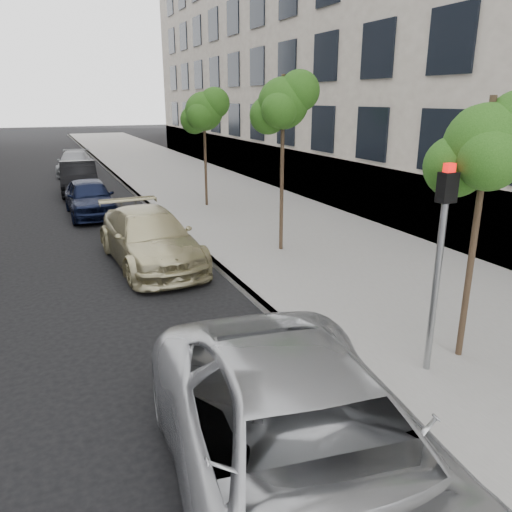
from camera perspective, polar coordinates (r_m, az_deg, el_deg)
ground at (r=6.24m, az=9.78°, el=-23.93°), size 160.00×160.00×0.00m
sidewalk at (r=28.98m, az=-9.53°, el=9.32°), size 6.40×72.00×0.14m
curb at (r=28.38m, az=-15.71°, el=8.74°), size 0.15×72.00×0.14m
tree_near at (r=8.02m, az=24.99°, el=11.30°), size 1.59×1.39×4.10m
tree_mid at (r=13.24m, az=3.22°, el=17.01°), size 1.65×1.45×4.67m
tree_far at (r=19.27m, az=-5.89°, el=16.14°), size 1.74×1.54×4.38m
signal_pole at (r=7.57m, az=20.32°, el=1.04°), size 0.24×0.18×3.13m
minivan at (r=5.23m, az=6.06°, el=-21.89°), size 3.38×6.01×1.59m
suv at (r=13.08m, az=-12.05°, el=2.04°), size 2.20×4.88×1.39m
sedan_blue at (r=19.21m, az=-18.47°, el=6.36°), size 1.63×3.96×1.35m
sedan_black at (r=23.87m, az=-19.59°, el=8.40°), size 1.78×4.43×1.43m
sedan_rear at (r=30.35m, az=-19.98°, el=9.97°), size 2.38×4.59×1.27m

